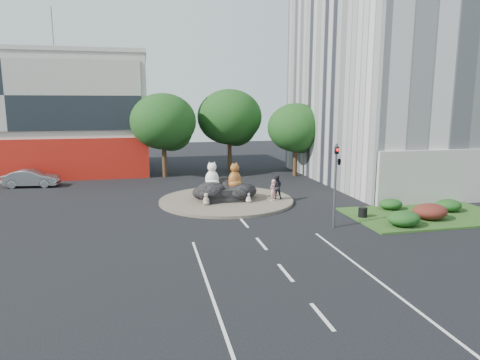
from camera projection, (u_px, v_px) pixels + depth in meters
The scene contains 22 objects.
ground at pixel (261, 244), 22.52m from camera, with size 120.00×120.00×0.00m, color black.
roundabout_island at pixel (226, 200), 32.11m from camera, with size 10.00×10.00×0.20m, color brown.
rock_plinth at pixel (226, 193), 32.01m from camera, with size 3.20×2.60×0.90m, color black, non-canonical shape.
shophouse_block at pixel (24, 114), 44.42m from camera, with size 25.20×12.30×17.40m.
grass_verge at pixel (426, 216), 27.93m from camera, with size 10.00×6.00×0.12m, color #244717.
tree_left at pixel (164, 124), 41.95m from camera, with size 6.46×6.46×8.27m.
tree_mid at pixel (230, 120), 45.30m from camera, with size 6.84×6.84×8.76m.
tree_right at pixel (296, 130), 42.90m from camera, with size 5.70×5.70×7.30m.
hedge_near_green at pixel (404, 219), 25.29m from camera, with size 2.00×1.60×0.90m, color #133E14.
hedge_red at pixel (430, 211), 26.77m from camera, with size 2.20×1.76×0.99m, color #4C2114.
hedge_mid_green at pixel (448, 205), 28.76m from camera, with size 1.80×1.44×0.81m, color #133E14.
hedge_back_green at pixel (391, 204), 29.27m from camera, with size 1.60×1.28×0.72m, color #133E14.
traffic_light at pixel (337, 167), 24.87m from camera, with size 0.44×1.24×5.00m.
street_lamp at pixel (398, 140), 32.11m from camera, with size 2.34×0.22×8.06m.
cat_white at pixel (212, 175), 31.68m from camera, with size 1.17×1.02×1.96m, color white, non-canonical shape.
cat_tabby at pixel (235, 175), 31.49m from camera, with size 1.16×1.01×1.94m, color #A44B22, non-canonical shape.
kitten_calico at pixel (206, 199), 30.20m from camera, with size 0.53×0.46×0.89m, color white, non-canonical shape.
kitten_white at pixel (248, 197), 30.96m from camera, with size 0.46×0.40×0.76m, color silver, non-canonical shape.
pedestrian_pink at pixel (273, 190), 31.49m from camera, with size 0.57×0.38×1.58m, color pink.
pedestrian_dark at pixel (277, 187), 32.10m from camera, with size 0.86×0.67×1.78m, color black.
parked_car at pixel (31, 178), 37.66m from camera, with size 1.61×4.62×1.52m, color #929498.
litter_bin at pixel (363, 212), 27.32m from camera, with size 0.56×0.56×0.62m, color black.
Camera 1 is at (-5.75, -20.81, 7.32)m, focal length 32.00 mm.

